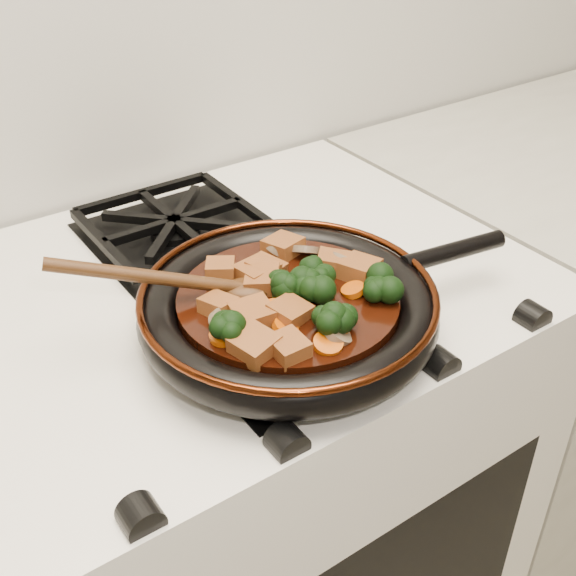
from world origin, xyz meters
TOP-DOWN VIEW (x-y plane):
  - stove at (0.00, 1.69)m, footprint 0.76×0.60m
  - burner_grate_front at (0.00, 1.55)m, footprint 0.23×0.23m
  - burner_grate_back at (0.00, 1.83)m, footprint 0.23×0.23m
  - skillet at (-0.00, 1.55)m, footprint 0.46×0.33m
  - braising_sauce at (-0.00, 1.55)m, footprint 0.24×0.24m
  - tofu_cube_0 at (-0.08, 1.56)m, footprint 0.04×0.04m
  - tofu_cube_1 at (0.04, 1.63)m, footprint 0.05×0.05m
  - tofu_cube_2 at (0.09, 1.53)m, footprint 0.05×0.05m
  - tofu_cube_3 at (-0.04, 1.62)m, footprint 0.05×0.05m
  - tofu_cube_4 at (-0.00, 1.60)m, footprint 0.05×0.05m
  - tofu_cube_5 at (-0.01, 1.59)m, footprint 0.05×0.05m
  - tofu_cube_6 at (-0.06, 1.46)m, footprint 0.03×0.04m
  - tofu_cube_7 at (0.07, 1.56)m, footprint 0.06×0.06m
  - tofu_cube_8 at (-0.09, 1.49)m, footprint 0.05×0.05m
  - tofu_cube_9 at (-0.02, 1.58)m, footprint 0.06×0.06m
  - tofu_cube_10 at (-0.03, 1.51)m, footprint 0.05×0.05m
  - tofu_cube_11 at (-0.06, 1.53)m, footprint 0.05×0.05m
  - broccoli_floret_0 at (0.01, 1.46)m, footprint 0.07×0.07m
  - broccoli_floret_1 at (0.00, 1.53)m, footprint 0.07×0.07m
  - broccoli_floret_2 at (-0.01, 1.47)m, footprint 0.09×0.08m
  - broccoli_floret_3 at (-0.02, 1.55)m, footprint 0.09×0.09m
  - broccoli_floret_4 at (-0.10, 1.52)m, footprint 0.08×0.08m
  - broccoli_floret_5 at (0.02, 1.54)m, footprint 0.07×0.08m
  - broccoli_floret_6 at (0.07, 1.49)m, footprint 0.08×0.08m
  - broccoli_floret_7 at (0.03, 1.55)m, footprint 0.08×0.08m
  - broccoli_floret_8 at (0.01, 1.53)m, footprint 0.08×0.09m
  - carrot_coin_0 at (-0.04, 1.50)m, footprint 0.03×0.03m
  - carrot_coin_1 at (-0.03, 1.52)m, footprint 0.03×0.03m
  - carrot_coin_2 at (-0.00, 1.47)m, footprint 0.03×0.03m
  - carrot_coin_3 at (-0.02, 1.45)m, footprint 0.03×0.03m
  - carrot_coin_4 at (-0.10, 1.52)m, footprint 0.03×0.03m
  - carrot_coin_5 at (0.06, 1.51)m, footprint 0.03×0.03m
  - mushroom_slice_0 at (-0.09, 1.53)m, footprint 0.05×0.05m
  - mushroom_slice_1 at (-0.01, 1.46)m, footprint 0.05×0.05m
  - mushroom_slice_2 at (0.08, 1.56)m, footprint 0.04×0.04m
  - mushroom_slice_3 at (0.04, 1.62)m, footprint 0.04×0.04m
  - mushroom_slice_4 at (0.06, 1.60)m, footprint 0.05×0.05m
  - wooden_spoon at (-0.09, 1.60)m, footprint 0.14×0.08m

SIDE VIEW (x-z plane):
  - stove at x=0.00m, z-range 0.00..0.90m
  - burner_grate_front at x=0.00m, z-range 0.90..0.93m
  - burner_grate_back at x=0.00m, z-range 0.90..0.93m
  - skillet at x=0.00m, z-range 0.92..0.97m
  - braising_sauce at x=0.00m, z-range 0.94..0.96m
  - carrot_coin_0 at x=-0.04m, z-range 0.95..0.98m
  - carrot_coin_1 at x=-0.03m, z-range 0.96..0.97m
  - carrot_coin_2 at x=0.00m, z-range 0.96..0.97m
  - carrot_coin_3 at x=-0.02m, z-range 0.96..0.97m
  - carrot_coin_4 at x=-0.10m, z-range 0.96..0.97m
  - carrot_coin_5 at x=0.06m, z-range 0.96..0.97m
  - mushroom_slice_0 at x=-0.09m, z-range 0.95..0.98m
  - mushroom_slice_1 at x=-0.01m, z-range 0.95..0.98m
  - mushroom_slice_2 at x=0.08m, z-range 0.95..0.98m
  - mushroom_slice_3 at x=0.04m, z-range 0.95..0.98m
  - mushroom_slice_4 at x=0.06m, z-range 0.95..0.98m
  - tofu_cube_3 at x=-0.04m, z-range 0.96..0.98m
  - tofu_cube_4 at x=0.00m, z-range 0.95..0.98m
  - tofu_cube_0 at x=-0.08m, z-range 0.95..0.98m
  - tofu_cube_6 at x=-0.06m, z-range 0.96..0.98m
  - tofu_cube_1 at x=0.04m, z-range 0.95..0.98m
  - tofu_cube_7 at x=0.07m, z-range 0.95..0.98m
  - tofu_cube_10 at x=-0.03m, z-range 0.95..0.98m
  - tofu_cube_5 at x=-0.01m, z-range 0.96..0.98m
  - tofu_cube_8 at x=-0.09m, z-range 0.95..0.98m
  - tofu_cube_11 at x=-0.06m, z-range 0.95..0.98m
  - tofu_cube_9 at x=-0.02m, z-range 0.95..0.98m
  - tofu_cube_2 at x=0.09m, z-range 0.95..0.98m
  - broccoli_floret_1 at x=0.00m, z-range 0.94..1.00m
  - broccoli_floret_3 at x=-0.02m, z-range 0.94..1.00m
  - broccoli_floret_4 at x=-0.10m, z-range 0.93..1.01m
  - broccoli_floret_5 at x=0.02m, z-range 0.94..1.00m
  - broccoli_floret_7 at x=0.03m, z-range 0.94..1.00m
  - broccoli_floret_2 at x=-0.01m, z-range 0.94..1.00m
  - broccoli_floret_6 at x=0.07m, z-range 0.94..1.01m
  - broccoli_floret_0 at x=0.01m, z-range 0.94..1.01m
  - broccoli_floret_8 at x=0.01m, z-range 0.94..1.01m
  - wooden_spoon at x=-0.09m, z-range 0.87..1.09m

